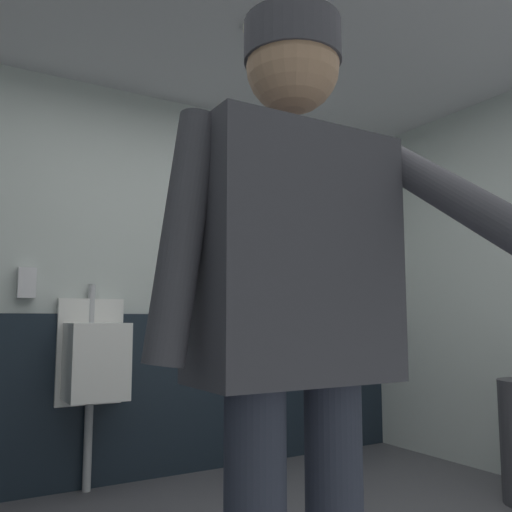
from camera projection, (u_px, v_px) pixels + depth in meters
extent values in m
cube|color=silver|center=(147.00, 281.00, 3.68)|extent=(4.68, 0.12, 2.57)
cube|color=#19232D|center=(148.00, 395.00, 3.53)|extent=(4.08, 0.03, 1.06)
cylinder|color=white|center=(256.00, 28.00, 2.85)|extent=(0.14, 0.14, 0.03)
cube|color=white|center=(90.00, 351.00, 3.35)|extent=(0.40, 0.05, 0.65)
cube|color=white|center=(96.00, 361.00, 3.20)|extent=(0.34, 0.30, 0.45)
cylinder|color=#B7BABF|center=(92.00, 303.00, 3.38)|extent=(0.04, 0.04, 0.24)
cylinder|color=#B7BABF|center=(88.00, 444.00, 3.25)|extent=(0.05, 0.05, 0.55)
cube|color=#3F3F47|center=(294.00, 256.00, 1.30)|extent=(0.49, 0.24, 0.60)
cylinder|color=#3F3F47|center=(182.00, 236.00, 1.16)|extent=(0.17, 0.09, 0.56)
cylinder|color=#3F3F47|center=(450.00, 194.00, 1.27)|extent=(0.09, 0.50, 0.39)
sphere|color=tan|center=(293.00, 67.00, 1.36)|extent=(0.24, 0.24, 0.24)
cylinder|color=#3F3F47|center=(293.00, 43.00, 1.36)|extent=(0.25, 0.25, 0.11)
cube|color=silver|center=(26.00, 283.00, 3.19)|extent=(0.10, 0.07, 0.18)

